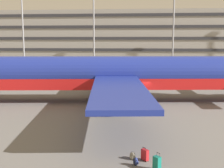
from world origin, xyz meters
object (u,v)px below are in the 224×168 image
object	(u,v)px
suitcase_laid_flat	(157,163)
backpack_silver	(132,156)
backpack_red	(136,162)
suitcase_navy	(145,155)
airliner	(110,75)

from	to	relation	value
suitcase_laid_flat	backpack_silver	world-z (taller)	suitcase_laid_flat
backpack_silver	backpack_red	size ratio (longest dim) A/B	0.96
suitcase_navy	backpack_red	size ratio (longest dim) A/B	1.55
suitcase_laid_flat	backpack_silver	distance (m)	1.89
backpack_red	airliner	bearing A→B (deg)	100.17
airliner	suitcase_navy	world-z (taller)	airliner
airliner	suitcase_navy	distance (m)	17.00
airliner	backpack_silver	size ratio (longest dim) A/B	83.68
airliner	backpack_silver	world-z (taller)	airliner
suitcase_navy	airliner	bearing A→B (deg)	102.33
suitcase_laid_flat	backpack_red	bearing A→B (deg)	155.44
airliner	suitcase_laid_flat	size ratio (longest dim) A/B	43.15
airliner	backpack_silver	xyz separation A→B (m)	(2.85, -16.33, -2.83)
airliner	backpack_red	xyz separation A→B (m)	(3.07, -17.11, -2.82)
suitcase_navy	backpack_silver	distance (m)	0.76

